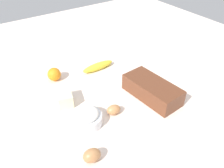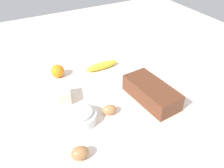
{
  "view_description": "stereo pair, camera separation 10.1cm",
  "coord_description": "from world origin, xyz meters",
  "views": [
    {
      "loc": [
        0.78,
        -0.53,
        0.72
      ],
      "look_at": [
        0.0,
        0.0,
        0.04
      ],
      "focal_mm": 38.55,
      "sensor_mm": 36.0,
      "label": 1
    },
    {
      "loc": [
        0.83,
        -0.44,
        0.72
      ],
      "look_at": [
        0.0,
        0.0,
        0.04
      ],
      "focal_mm": 38.55,
      "sensor_mm": 36.0,
      "label": 2
    }
  ],
  "objects": [
    {
      "name": "egg_near_butter",
      "position": [
        0.3,
        -0.29,
        0.03
      ],
      "size": [
        0.06,
        0.07,
        0.05
      ],
      "primitive_type": "ellipsoid",
      "rotation": [
        0.0,
        1.57,
        1.43
      ],
      "color": "#AD7547",
      "rests_on": "ground_plane"
    },
    {
      "name": "orange_fruit",
      "position": [
        -0.25,
        -0.19,
        0.03
      ],
      "size": [
        0.07,
        0.07,
        0.07
      ],
      "primitive_type": "sphere",
      "color": "orange",
      "rests_on": "ground_plane"
    },
    {
      "name": "loaf_pan",
      "position": [
        0.14,
        0.13,
        0.04
      ],
      "size": [
        0.29,
        0.15,
        0.08
      ],
      "rotation": [
        0.0,
        0.0,
        0.08
      ],
      "color": "brown",
      "rests_on": "ground_plane"
    },
    {
      "name": "egg_beside_bowl",
      "position": [
        0.14,
        -0.09,
        0.02
      ],
      "size": [
        0.06,
        0.07,
        0.04
      ],
      "primitive_type": "ellipsoid",
      "rotation": [
        0.0,
        1.57,
        1.39
      ],
      "color": "#B87C4B",
      "rests_on": "ground_plane"
    },
    {
      "name": "butter_block",
      "position": [
        -0.04,
        -0.23,
        0.03
      ],
      "size": [
        0.1,
        0.09,
        0.06
      ],
      "primitive_type": "cube",
      "rotation": [
        0.0,
        0.0,
        -0.3
      ],
      "color": "#F4EDB2",
      "rests_on": "ground_plane"
    },
    {
      "name": "ground_plane",
      "position": [
        0.0,
        0.0,
        -0.01
      ],
      "size": [
        2.4,
        2.4,
        0.02
      ],
      "primitive_type": "cube",
      "color": "beige"
    },
    {
      "name": "flour_bowl",
      "position": [
        0.12,
        -0.22,
        0.03
      ],
      "size": [
        0.14,
        0.14,
        0.07
      ],
      "color": "white",
      "rests_on": "ground_plane"
    },
    {
      "name": "banana",
      "position": [
        -0.2,
        0.05,
        0.02
      ],
      "size": [
        0.05,
        0.19,
        0.04
      ],
      "primitive_type": "ellipsoid",
      "rotation": [
        0.0,
        0.0,
        4.74
      ],
      "color": "yellow",
      "rests_on": "ground_plane"
    }
  ]
}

